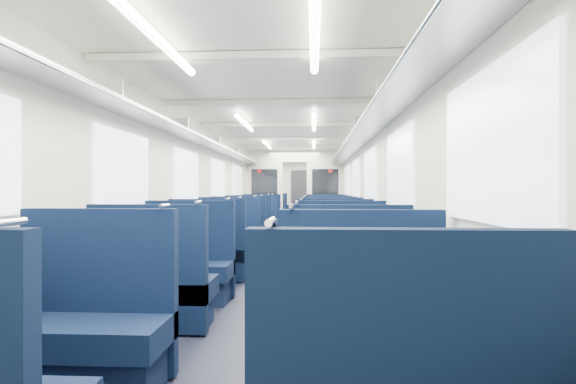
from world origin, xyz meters
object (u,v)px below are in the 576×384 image
at_px(seat_3, 363,338).
at_px(seat_15, 327,231).
at_px(seat_22, 272,216).
at_px(seat_5, 348,293).
at_px(seat_9, 335,254).
at_px(seat_4, 154,290).
at_px(seat_2, 89,330).
at_px(seat_12, 239,236).
at_px(bulkhead, 295,189).
at_px(seat_16, 255,226).
at_px(seat_18, 261,222).
at_px(seat_19, 325,223).
at_px(seat_17, 326,227).
at_px(seat_11, 332,245).
at_px(seat_20, 268,218).
at_px(seat_13, 329,237).
at_px(seat_23, 322,216).
at_px(seat_14, 247,231).
at_px(seat_7, 340,270).
at_px(seat_10, 227,244).
at_px(seat_8, 210,255).
at_px(end_door, 300,195).
at_px(seat_6, 187,269).
at_px(seat_21, 323,218).

relative_size(seat_3, seat_15, 1.00).
bearing_deg(seat_22, seat_5, -81.51).
bearing_deg(seat_9, seat_4, -125.42).
bearing_deg(seat_2, seat_5, 33.62).
height_order(seat_4, seat_12, same).
bearing_deg(seat_9, bulkhead, 96.76).
bearing_deg(seat_16, seat_18, 90.00).
xyz_separation_m(seat_16, seat_19, (1.66, 1.08, 0.00)).
height_order(seat_17, seat_19, same).
distance_m(seat_11, seat_18, 5.03).
relative_size(seat_4, seat_20, 1.00).
distance_m(seat_4, seat_15, 6.01).
distance_m(seat_13, seat_23, 6.76).
bearing_deg(seat_2, seat_19, 79.56).
bearing_deg(seat_3, seat_23, 90.00).
bearing_deg(seat_13, seat_3, -90.00).
xyz_separation_m(seat_12, seat_14, (0.00, 1.01, 0.00)).
height_order(bulkhead, seat_11, bulkhead).
bearing_deg(seat_7, seat_15, 90.00).
distance_m(seat_10, seat_12, 1.18).
xyz_separation_m(seat_7, seat_11, (0.00, 2.28, 0.00)).
xyz_separation_m(seat_8, seat_17, (1.66, 4.60, 0.00)).
xyz_separation_m(bulkhead, seat_23, (0.83, 1.91, -0.89)).
xyz_separation_m(bulkhead, seat_14, (-0.83, -3.78, -0.89)).
distance_m(seat_12, seat_20, 5.46).
height_order(seat_22, seat_23, same).
bearing_deg(seat_8, seat_22, 90.00).
relative_size(seat_4, seat_8, 1.00).
xyz_separation_m(seat_13, seat_18, (-1.66, 3.59, 0.00)).
bearing_deg(seat_3, end_door, 92.97).
xyz_separation_m(seat_13, seat_19, (0.00, 3.39, 0.00)).
height_order(seat_19, seat_23, same).
xyz_separation_m(seat_12, seat_15, (1.66, 1.22, 0.00)).
relative_size(seat_2, seat_19, 1.00).
xyz_separation_m(seat_7, seat_19, (0.00, 6.83, 0.00)).
distance_m(seat_16, seat_20, 3.21).
relative_size(seat_15, seat_20, 1.00).
distance_m(seat_6, seat_10, 2.34).
distance_m(seat_6, seat_18, 7.05).
bearing_deg(bulkhead, seat_22, 115.32).
bearing_deg(seat_18, seat_6, -90.00).
bearing_deg(seat_4, seat_19, 78.11).
bearing_deg(end_door, seat_23, -76.98).
relative_size(seat_16, seat_23, 1.00).
relative_size(seat_5, seat_10, 1.00).
relative_size(seat_10, seat_21, 1.00).
relative_size(seat_10, seat_22, 1.00).
xyz_separation_m(seat_13, seat_22, (-1.66, 6.60, 0.00)).
bearing_deg(seat_13, seat_23, 90.00).
height_order(seat_12, seat_21, same).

